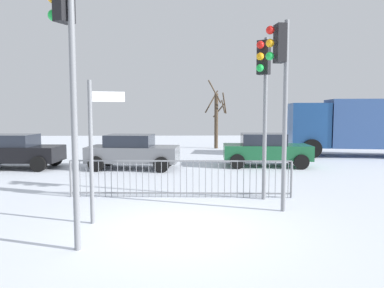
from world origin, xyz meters
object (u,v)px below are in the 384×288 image
Objects in this scene: car_green_trailing at (266,149)px; car_grey_far at (132,151)px; delivery_truck at (358,124)px; car_black_near at (15,151)px; traffic_light_foreground_right at (280,73)px; direction_sign_post at (94,144)px; traffic_light_foreground_left at (66,43)px; traffic_light_rear_right at (264,82)px; bare_tree_left at (217,117)px.

car_grey_far is at bearing -169.41° from car_green_trailing.
car_black_near is at bearing 22.12° from delivery_truck.
traffic_light_foreground_right is 13.41m from delivery_truck.
delivery_truck is (11.75, 4.22, 0.97)m from car_grey_far.
delivery_truck is (16.82, 3.96, 0.97)m from car_black_near.
traffic_light_foreground_left is at bearing -109.49° from direction_sign_post.
traffic_light_rear_right reaches higher than delivery_truck.
direction_sign_post is at bearing -119.55° from car_green_trailing.
car_black_near is 0.53× the size of delivery_truck.
car_black_near is 17.31m from delivery_truck.
traffic_light_foreground_left is 1.59× the size of direction_sign_post.
car_grey_far is (-4.30, 5.75, -2.49)m from traffic_light_rear_right.
car_grey_far is at bearing -18.74° from traffic_light_rear_right.
traffic_light_foreground_left is at bearing -115.57° from car_green_trailing.
traffic_light_foreground_left reaches higher than traffic_light_foreground_right.
traffic_light_foreground_left is at bearing -103.53° from bare_tree_left.
car_green_trailing is 0.54× the size of delivery_truck.
direction_sign_post is 17.01m from bare_tree_left.
bare_tree_left reaches higher than car_green_trailing.
car_grey_far is 12.52m from delivery_truck.
direction_sign_post reaches higher than car_grey_far.
traffic_light_foreground_left is (-4.20, -3.51, 0.37)m from traffic_light_rear_right.
direction_sign_post is at bearing 93.00° from traffic_light_foreground_right.
direction_sign_post is (0.08, 1.52, -1.88)m from traffic_light_foreground_left.
traffic_light_foreground_right is 1.48× the size of direction_sign_post.
traffic_light_rear_right is at bearing -20.40° from traffic_light_foreground_left.
traffic_light_foreground_right is 8.07m from car_green_trailing.
traffic_light_rear_right is 11.41m from car_black_near.
delivery_truck reaches higher than car_green_trailing.
traffic_light_foreground_right is 8.61m from car_grey_far.
traffic_light_foreground_left is 1.26× the size of car_green_trailing.
car_black_near is (-9.52, 7.17, -2.61)m from traffic_light_foreground_right.
traffic_light_rear_right is (-0.14, 1.16, -0.12)m from traffic_light_foreground_right.
traffic_light_foreground_right is at bearing 65.60° from delivery_truck.
car_green_trailing is at bearing -0.55° from traffic_light_foreground_left.
car_black_near is 0.99× the size of car_green_trailing.
traffic_light_rear_right is at bearing -1.18° from traffic_light_foreground_right.
traffic_light_foreground_right is 1.17× the size of car_green_trailing.
traffic_light_foreground_left is 1.11× the size of bare_tree_left.
delivery_truck is at bearing -11.12° from traffic_light_foreground_left.
bare_tree_left is (-0.01, 15.63, -1.30)m from traffic_light_foreground_right.
traffic_light_foreground_right reaches higher than direction_sign_post.
traffic_light_foreground_right is at bearing -89.96° from bare_tree_left.
direction_sign_post is (-4.12, -1.99, -1.51)m from traffic_light_rear_right.
traffic_light_rear_right is 0.99× the size of bare_tree_left.
car_green_trailing is at bearing -18.75° from traffic_light_foreground_right.
traffic_light_foreground_right reaches higher than car_black_near.
car_black_near is (-9.38, 6.01, -2.49)m from traffic_light_rear_right.
car_black_near is 0.86× the size of bare_tree_left.
car_black_near is (-5.26, 8.00, -0.98)m from direction_sign_post.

